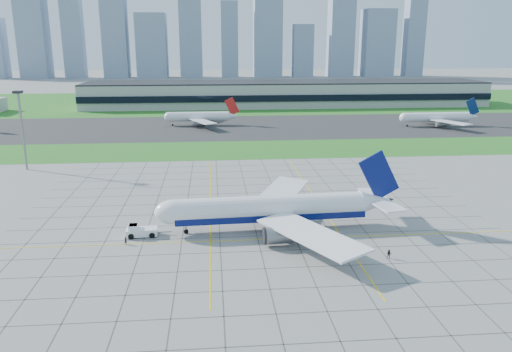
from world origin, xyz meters
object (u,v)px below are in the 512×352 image
Objects in this scene: pushback_tug at (140,231)px; distant_jet_1 at (200,116)px; crew_near at (126,241)px; crew_far at (389,254)px; light_mast at (21,120)px; distant_jet_2 at (437,117)px; airliner at (272,209)px.

distant_jet_1 reaches higher than pushback_tug.
distant_jet_1 is at bearing 82.98° from pushback_tug.
crew_near is 0.90× the size of crew_far.
pushback_tug is at bearing -54.32° from light_mast.
pushback_tug reaches higher than crew_near.
light_mast is at bearing 76.73° from crew_near.
distant_jet_1 is at bearing 57.45° from light_mast.
distant_jet_2 reaches higher than crew_near.
distant_jet_1 is (-39.21, 164.95, 3.54)m from crew_far.
distant_jet_2 reaches higher than crew_far.
airliner is at bearing -82.75° from distant_jet_1.
light_mast is at bearing -122.55° from distant_jet_1.
distant_jet_1 and distant_jet_2 have the same top height.
light_mast reaches higher than crew_far.
crew_far is at bearing -58.38° from crew_near.
distant_jet_2 is (127.64, 136.00, 3.30)m from pushback_tug.
airliner reaches higher than crew_near.
pushback_tug is at bearing -179.94° from airliner.
crew_near is at bearing -57.59° from light_mast.
distant_jet_2 is (130.04, 140.43, 3.64)m from crew_near.
crew_far is 0.04× the size of distant_jet_2.
distant_jet_2 is at bearing -6.25° from distant_jet_1.
light_mast is 0.60× the size of distant_jet_2.
airliner is 1.30× the size of distant_jet_2.
pushback_tug reaches higher than crew_far.
airliner is at bearing -126.36° from distant_jet_2.
airliner is at bearing 167.60° from crew_far.
light_mast reaches higher than pushback_tug.
pushback_tug is 149.27m from distant_jet_1.
pushback_tug is 186.55m from distant_jet_2.
distant_jet_1 is at bearing 173.75° from distant_jet_2.
distant_jet_1 is 1.00× the size of distant_jet_2.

